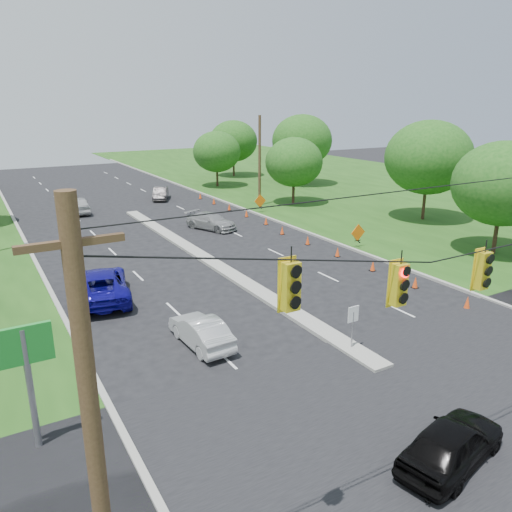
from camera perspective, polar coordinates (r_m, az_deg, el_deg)
ground at (r=18.80m, az=23.32°, el=-17.35°), size 160.00×160.00×0.00m
grass_right at (r=52.83m, az=25.92°, el=4.30°), size 40.00×160.00×0.06m
cross_street at (r=18.80m, az=23.32°, el=-17.35°), size 160.00×14.00×0.02m
curb_left at (r=40.07m, az=-24.60°, el=0.82°), size 0.25×110.00×0.16m
curb_right at (r=46.25m, az=0.99°, el=4.43°), size 0.25×110.00×0.16m
median at (r=34.01m, az=-5.79°, el=-0.39°), size 1.00×34.00×0.18m
median_sign at (r=21.56m, az=11.03°, el=-7.12°), size 0.55×0.06×2.05m
utility_pole_far_right at (r=50.95m, az=0.41°, el=10.75°), size 0.28×0.28×9.00m
cone_1 at (r=27.96m, az=23.00°, el=-4.92°), size 0.32×0.32×0.70m
cone_2 at (r=30.00m, az=17.74°, el=-2.87°), size 0.32×0.32×0.70m
cone_3 at (r=32.29m, az=13.21°, el=-1.08°), size 0.32×0.32×0.70m
cone_4 at (r=34.78m, az=9.30°, el=0.48°), size 0.32×0.32×0.70m
cone_5 at (r=37.44m, az=5.93°, el=1.81°), size 0.32×0.32×0.70m
cone_6 at (r=40.22m, az=3.01°, el=2.96°), size 0.32×0.32×0.70m
cone_7 at (r=43.41m, az=1.16°, el=4.05°), size 0.32×0.32×0.70m
cone_8 at (r=46.36m, az=-1.09°, el=4.90°), size 0.32×0.32×0.70m
cone_9 at (r=49.38m, az=-3.08°, el=5.64°), size 0.32×0.32×0.70m
cone_10 at (r=52.47m, az=-4.83°, el=6.29°), size 0.32×0.32×0.70m
cone_11 at (r=55.60m, az=-6.39°, el=6.87°), size 0.32×0.32×0.70m
work_sign_1 at (r=36.99m, az=11.58°, el=2.55°), size 1.27×0.58×1.37m
work_sign_2 at (r=48.06m, az=0.47°, el=6.25°), size 1.27×0.58×1.37m
tree_7 at (r=37.77m, az=26.40°, el=7.41°), size 6.72×6.72×7.84m
tree_8 at (r=46.89m, az=19.12°, el=10.59°), size 7.56×7.56×8.82m
tree_9 at (r=52.00m, az=4.37°, el=10.65°), size 5.88×5.88×6.86m
tree_10 at (r=64.61m, az=5.28°, el=13.01°), size 7.56×7.56×8.82m
tree_11 at (r=71.96m, az=-2.60°, el=12.99°), size 6.72×6.72×7.84m
tree_12 at (r=63.09m, az=-4.51°, el=11.80°), size 5.88×5.88×6.86m
black_sedan at (r=16.54m, az=21.47°, el=-19.26°), size 4.47×2.59×1.43m
white_sedan at (r=22.12m, az=-6.33°, el=-8.53°), size 1.57×4.07×1.32m
blue_pickup at (r=28.07m, az=-17.34°, el=-3.15°), size 3.85×6.46×1.68m
silver_car_far at (r=41.95m, az=-5.15°, el=3.98°), size 3.60×5.06×1.36m
silver_car_oncoming at (r=50.80m, az=-19.63°, el=5.51°), size 2.24×4.81×1.59m
dark_car_receding at (r=55.78m, az=-10.85°, el=7.05°), size 3.03×4.39×1.37m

